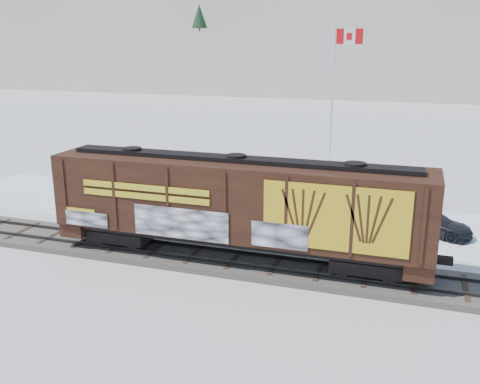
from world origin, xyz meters
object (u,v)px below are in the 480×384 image
(hopper_railcar, at_px, (236,202))
(car_silver, at_px, (138,189))
(car_white, at_px, (324,207))
(flagpole, at_px, (332,130))
(car_dark, at_px, (431,223))

(hopper_railcar, relative_size, car_silver, 4.05)
(car_white, bearing_deg, flagpole, -18.40)
(hopper_railcar, distance_m, car_silver, 12.59)
(hopper_railcar, bearing_deg, car_white, 69.13)
(hopper_railcar, relative_size, flagpole, 1.56)
(car_dark, bearing_deg, car_silver, 107.79)
(hopper_railcar, height_order, car_dark, hopper_railcar)
(hopper_railcar, xyz_separation_m, car_white, (2.82, 7.40, -2.15))
(hopper_railcar, distance_m, car_dark, 11.44)
(hopper_railcar, height_order, car_silver, hopper_railcar)
(hopper_railcar, relative_size, car_white, 3.39)
(car_silver, bearing_deg, car_white, -105.35)
(car_white, bearing_deg, car_silver, 62.38)
(car_silver, xyz_separation_m, car_dark, (18.14, -0.87, -0.10))
(hopper_railcar, distance_m, flagpole, 15.57)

